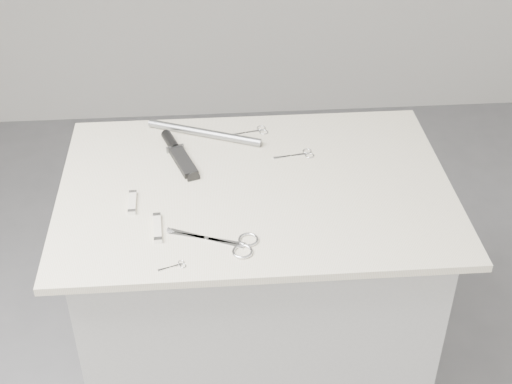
{
  "coord_description": "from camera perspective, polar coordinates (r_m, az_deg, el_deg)",
  "views": [
    {
      "loc": [
        -0.11,
        -1.49,
        1.97
      ],
      "look_at": [
        -0.0,
        -0.03,
        0.92
      ],
      "focal_mm": 50.0,
      "sensor_mm": 36.0,
      "label": 1
    }
  ],
  "objects": [
    {
      "name": "display_board",
      "position": [
        1.83,
        -0.04,
        0.35
      ],
      "size": [
        1.0,
        0.7,
        0.02
      ],
      "primitive_type": "cube",
      "color": "beige",
      "rests_on": "plinth"
    },
    {
      "name": "sheathed_knife",
      "position": [
        1.95,
        -6.31,
        3.19
      ],
      "size": [
        0.1,
        0.22,
        0.03
      ],
      "rotation": [
        0.0,
        0.0,
        1.9
      ],
      "color": "black",
      "rests_on": "display_board"
    },
    {
      "name": "pocket_knife_a",
      "position": [
        1.69,
        -7.89,
        -2.83
      ],
      "size": [
        0.03,
        0.11,
        0.01
      ],
      "rotation": [
        0.0,
        0.0,
        1.63
      ],
      "color": "#EEE6CF",
      "rests_on": "display_board"
    },
    {
      "name": "plinth",
      "position": [
        2.13,
        -0.03,
        -9.78
      ],
      "size": [
        0.9,
        0.6,
        0.9
      ],
      "primitive_type": "cube",
      "color": "#B2B2AF",
      "rests_on": "ground"
    },
    {
      "name": "tiny_scissors",
      "position": [
        1.59,
        -6.45,
        -5.89
      ],
      "size": [
        0.06,
        0.04,
        0.0
      ],
      "rotation": [
        0.0,
        0.0,
        0.33
      ],
      "color": "silver",
      "rests_on": "display_board"
    },
    {
      "name": "pocket_knife_b",
      "position": [
        1.78,
        -9.86,
        -0.82
      ],
      "size": [
        0.02,
        0.09,
        0.01
      ],
      "rotation": [
        0.0,
        0.0,
        1.59
      ],
      "color": "#EEE6CF",
      "rests_on": "display_board"
    },
    {
      "name": "embroidery_scissors_a",
      "position": [
        1.94,
        3.56,
        3.01
      ],
      "size": [
        0.11,
        0.05,
        0.0
      ],
      "rotation": [
        0.0,
        0.0,
        0.17
      ],
      "color": "silver",
      "rests_on": "display_board"
    },
    {
      "name": "metal_rail",
      "position": [
        2.02,
        -4.17,
        4.75
      ],
      "size": [
        0.32,
        0.15,
        0.02
      ],
      "primitive_type": "cylinder",
      "rotation": [
        0.0,
        1.57,
        -0.41
      ],
      "color": "gray",
      "rests_on": "display_board"
    },
    {
      "name": "embroidery_scissors_b",
      "position": [
        2.04,
        -0.1,
        4.88
      ],
      "size": [
        0.12,
        0.05,
        0.0
      ],
      "rotation": [
        0.0,
        0.0,
        0.22
      ],
      "color": "silver",
      "rests_on": "display_board"
    },
    {
      "name": "large_shears",
      "position": [
        1.64,
        -1.98,
        -4.1
      ],
      "size": [
        0.21,
        0.13,
        0.01
      ],
      "rotation": [
        0.0,
        0.0,
        -0.37
      ],
      "color": "silver",
      "rests_on": "display_board"
    }
  ]
}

